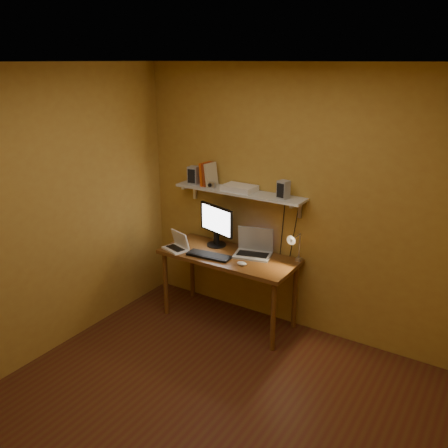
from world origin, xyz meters
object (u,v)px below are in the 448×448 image
Objects in this scene: monitor at (216,223)px; speaker_right at (283,190)px; keyboard at (209,256)px; speaker_left at (194,175)px; shelf_camera at (211,185)px; wall_shelf at (239,192)px; netbook at (178,244)px; router at (239,188)px; mouse at (242,264)px; desk_lamp at (295,245)px; laptop at (254,248)px; desk at (229,262)px.

monitor is 2.75× the size of speaker_right.
speaker_left is at bearing 135.53° from keyboard.
speaker_left is 0.26m from shelf_camera.
wall_shelf is 4.71× the size of netbook.
keyboard is 0.74m from router.
netbook is at bearing -128.05° from shelf_camera.
mouse is at bearing -6.51° from keyboard.
router reaches higher than wall_shelf.
mouse is at bearing -115.97° from speaker_right.
speaker_left is at bearing -178.09° from wall_shelf.
netbook is at bearing -94.46° from speaker_left.
netbook is 0.39m from keyboard.
speaker_right is at bearing 35.79° from netbook.
shelf_camera is (-0.95, 0.01, 0.45)m from desk_lamp.
monitor reaches higher than desk_lamp.
keyboard is at bearing -154.45° from laptop.
desk_lamp is (0.80, 0.27, 0.20)m from keyboard.
laptop is 0.80m from netbook.
shelf_camera is at bearing 69.38° from netbook.
desk_lamp is (0.42, 0.28, 0.19)m from mouse.
keyboard is at bearing -53.23° from monitor.
speaker_right is at bearing -7.83° from speaker_left.
netbook is 0.71m from shelf_camera.
desk_lamp reaches higher than netbook.
keyboard is at bearing 19.21° from netbook.
speaker_right is at bearing 3.29° from shelf_camera.
monitor is 2.54× the size of speaker_left.
wall_shelf is 0.73m from mouse.
monitor reaches higher than keyboard.
wall_shelf is at bearing 28.24° from monitor.
desk_lamp is at bearing 33.95° from mouse.
netbook is (-0.73, -0.31, -0.02)m from laptop.
netbook is at bearing -145.90° from router.
desk is 12.52× the size of shelf_camera.
router reaches higher than netbook.
router reaches higher than keyboard.
keyboard is at bearing -161.00° from desk_lamp.
netbook reaches higher than mouse.
wall_shelf reaches higher than laptop.
router is at bearing -5.79° from speaker_left.
monitor is 0.56m from speaker_left.
desk is 8.15× the size of speaker_right.
mouse is at bearing -98.19° from laptop.
desk is 13.91× the size of mouse.
speaker_left reaches higher than mouse.
router is at bearing 28.50° from monitor.
speaker_left reaches higher than laptop.
mouse reaches higher than desk.
netbook is at bearing -150.55° from speaker_right.
router is (0.14, 0.34, 0.64)m from keyboard.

